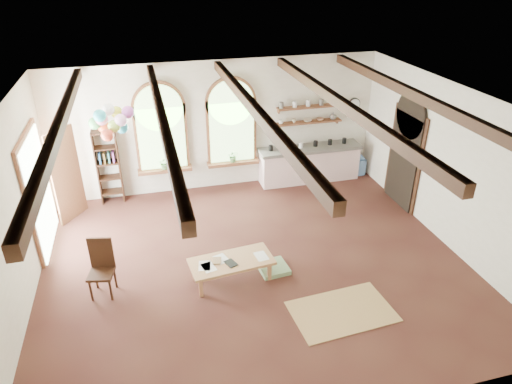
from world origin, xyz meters
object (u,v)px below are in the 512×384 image
object	(u,v)px
kitchen_counter	(309,163)
side_chair	(103,279)
balloon_cluster	(112,121)
coffee_table	(231,263)

from	to	relation	value
kitchen_counter	side_chair	distance (m)	6.11
side_chair	balloon_cluster	bearing A→B (deg)	80.94
coffee_table	balloon_cluster	bearing A→B (deg)	124.89
coffee_table	balloon_cluster	world-z (taller)	balloon_cluster
kitchen_counter	coffee_table	world-z (taller)	kitchen_counter
kitchen_counter	balloon_cluster	bearing A→B (deg)	-169.16
side_chair	balloon_cluster	xyz separation A→B (m)	(0.39, 2.48, 2.05)
coffee_table	side_chair	world-z (taller)	side_chair
kitchen_counter	side_chair	size ratio (longest dim) A/B	2.54
kitchen_counter	balloon_cluster	world-z (taller)	balloon_cluster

